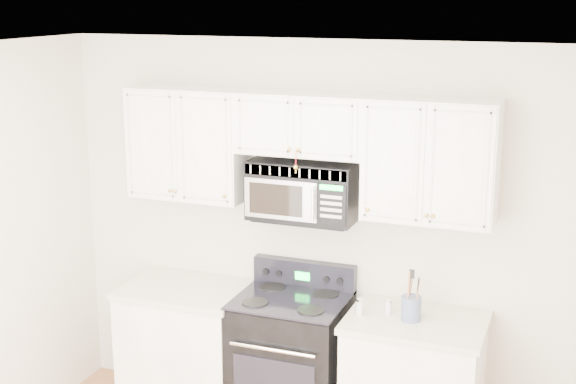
% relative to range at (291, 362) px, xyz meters
% --- Properties ---
extents(room, '(3.51, 3.51, 2.61)m').
position_rel_range_xyz_m(room, '(0.03, -1.45, 0.82)').
color(room, '#A16344').
rests_on(room, ground).
extents(base_cabinet_left, '(0.86, 0.65, 0.92)m').
position_rel_range_xyz_m(base_cabinet_left, '(-0.77, -0.01, -0.06)').
color(base_cabinet_left, white).
rests_on(base_cabinet_left, ground).
extents(range, '(0.72, 0.66, 1.11)m').
position_rel_range_xyz_m(range, '(0.00, 0.00, 0.00)').
color(range, black).
rests_on(range, ground).
extents(upper_cabinets, '(2.44, 0.37, 0.75)m').
position_rel_range_xyz_m(upper_cabinets, '(0.03, 0.14, 1.45)').
color(upper_cabinets, white).
rests_on(upper_cabinets, ground).
extents(microwave, '(0.70, 0.40, 0.38)m').
position_rel_range_xyz_m(microwave, '(0.04, 0.12, 1.16)').
color(microwave, black).
rests_on(microwave, ground).
extents(utensil_crock, '(0.12, 0.12, 0.33)m').
position_rel_range_xyz_m(utensil_crock, '(0.80, -0.04, 0.52)').
color(utensil_crock, slate).
rests_on(utensil_crock, base_cabinet_right).
extents(shaker_salt, '(0.05, 0.05, 0.11)m').
position_rel_range_xyz_m(shaker_salt, '(0.49, -0.08, 0.49)').
color(shaker_salt, silver).
rests_on(shaker_salt, base_cabinet_right).
extents(shaker_pepper, '(0.04, 0.04, 0.10)m').
position_rel_range_xyz_m(shaker_pepper, '(0.65, -0.00, 0.49)').
color(shaker_pepper, silver).
rests_on(shaker_pepper, base_cabinet_right).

